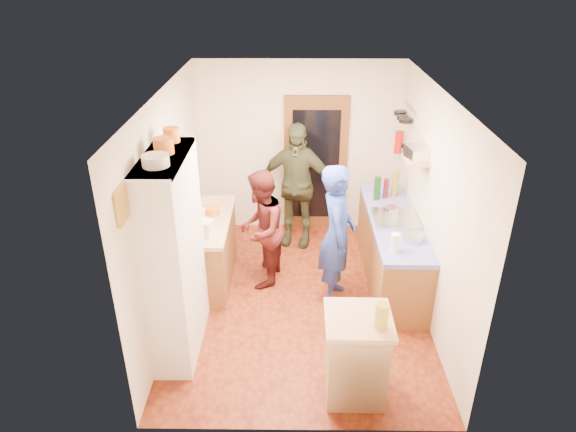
{
  "coord_description": "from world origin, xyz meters",
  "views": [
    {
      "loc": [
        -0.09,
        -5.29,
        3.85
      ],
      "look_at": [
        -0.15,
        0.15,
        1.1
      ],
      "focal_mm": 32.0,
      "sensor_mm": 36.0,
      "label": 1
    }
  ],
  "objects_px": {
    "island_base": "(356,358)",
    "person_back": "(297,185)",
    "right_counter_base": "(391,251)",
    "person_left": "(264,228)",
    "person_hob": "(340,236)",
    "hutch_body": "(175,257)"
  },
  "relations": [
    {
      "from": "island_base",
      "to": "person_hob",
      "type": "distance_m",
      "value": 1.64
    },
    {
      "from": "island_base",
      "to": "right_counter_base",
      "type": "bearing_deg",
      "value": 71.47
    },
    {
      "from": "person_hob",
      "to": "person_back",
      "type": "xyz_separation_m",
      "value": [
        -0.51,
        1.43,
        0.04
      ]
    },
    {
      "from": "island_base",
      "to": "person_hob",
      "type": "relative_size",
      "value": 0.48
    },
    {
      "from": "person_left",
      "to": "person_hob",
      "type": "bearing_deg",
      "value": 76.46
    },
    {
      "from": "hutch_body",
      "to": "island_base",
      "type": "height_order",
      "value": "hutch_body"
    },
    {
      "from": "hutch_body",
      "to": "island_base",
      "type": "xyz_separation_m",
      "value": [
        1.82,
        -0.73,
        -0.67
      ]
    },
    {
      "from": "island_base",
      "to": "person_back",
      "type": "xyz_separation_m",
      "value": [
        -0.56,
        3.0,
        0.49
      ]
    },
    {
      "from": "hutch_body",
      "to": "person_left",
      "type": "bearing_deg",
      "value": 55.76
    },
    {
      "from": "right_counter_base",
      "to": "person_back",
      "type": "bearing_deg",
      "value": 141.7
    },
    {
      "from": "person_hob",
      "to": "hutch_body",
      "type": "bearing_deg",
      "value": 119.31
    },
    {
      "from": "island_base",
      "to": "person_back",
      "type": "height_order",
      "value": "person_back"
    },
    {
      "from": "right_counter_base",
      "to": "person_left",
      "type": "bearing_deg",
      "value": -177.95
    },
    {
      "from": "right_counter_base",
      "to": "person_hob",
      "type": "xyz_separation_m",
      "value": [
        -0.73,
        -0.45,
        0.47
      ]
    },
    {
      "from": "person_left",
      "to": "right_counter_base",
      "type": "bearing_deg",
      "value": 101.58
    },
    {
      "from": "right_counter_base",
      "to": "island_base",
      "type": "height_order",
      "value": "island_base"
    },
    {
      "from": "right_counter_base",
      "to": "person_back",
      "type": "relative_size",
      "value": 1.19
    },
    {
      "from": "hutch_body",
      "to": "person_left",
      "type": "height_order",
      "value": "hutch_body"
    },
    {
      "from": "hutch_body",
      "to": "person_hob",
      "type": "height_order",
      "value": "hutch_body"
    },
    {
      "from": "right_counter_base",
      "to": "person_back",
      "type": "height_order",
      "value": "person_back"
    },
    {
      "from": "person_back",
      "to": "person_left",
      "type": "bearing_deg",
      "value": -99.68
    },
    {
      "from": "hutch_body",
      "to": "right_counter_base",
      "type": "xyz_separation_m",
      "value": [
        2.5,
        1.3,
        -0.68
      ]
    }
  ]
}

